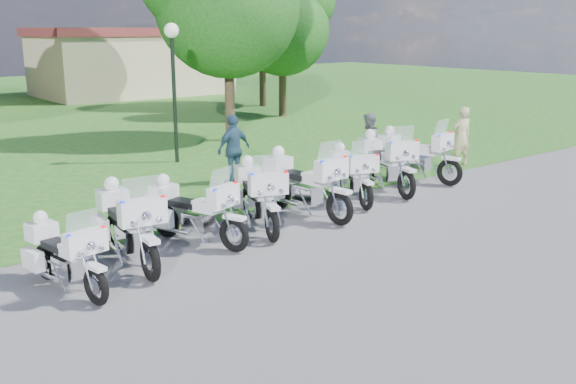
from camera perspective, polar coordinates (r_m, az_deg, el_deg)
ground at (r=11.29m, az=-0.01°, el=-6.59°), size 100.00×100.00×0.00m
motorcycle_0 at (r=10.72m, az=-19.31°, el=-5.20°), size 0.93×2.12×1.43m
motorcycle_1 at (r=11.61m, az=-14.08°, el=-2.72°), size 0.98×2.55×1.71m
motorcycle_2 at (r=12.43m, az=-8.46°, el=-1.61°), size 1.27×2.24×1.57m
motorcycle_3 at (r=13.30m, az=-2.74°, el=-0.19°), size 1.35×2.40×1.68m
motorcycle_4 at (r=14.17m, az=1.36°, el=0.87°), size 0.99×2.63×1.77m
motorcycle_5 at (r=15.50m, az=5.56°, el=1.67°), size 1.30×2.22×1.57m
motorcycle_6 at (r=16.62m, az=8.58°, el=2.72°), size 1.34×2.55×1.76m
motorcycle_7 at (r=17.84m, az=11.15°, el=3.35°), size 1.18×2.55×1.73m
lamp_post at (r=19.88m, az=-10.21°, el=11.61°), size 0.44×0.44×4.20m
tree_3 at (r=30.41m, az=-0.59°, el=15.09°), size 5.04×4.30×6.73m
building_east at (r=42.16m, az=-13.74°, el=11.23°), size 11.44×7.28×4.10m
bystander_a at (r=20.03m, az=15.16°, el=4.78°), size 0.73×0.57×1.78m
bystander_b at (r=18.68m, az=7.14°, el=4.38°), size 1.03×0.95×1.69m
bystander_c at (r=17.08m, az=-4.84°, el=3.79°), size 1.15×0.63×1.86m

